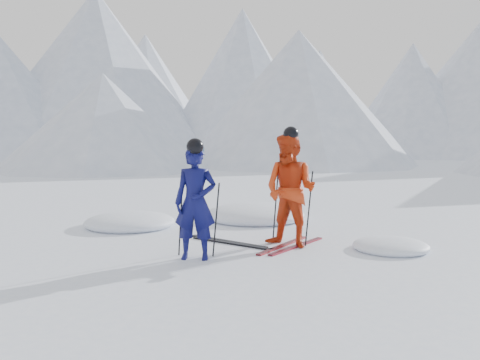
# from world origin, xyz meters

# --- Properties ---
(ground) EXTENTS (160.00, 160.00, 0.00)m
(ground) POSITION_xyz_m (0.00, 0.00, 0.00)
(ground) COLOR white
(ground) RESTS_ON ground
(mountain_range) EXTENTS (106.15, 62.94, 15.53)m
(mountain_range) POSITION_xyz_m (5.71, 35.31, 6.72)
(mountain_range) COLOR #B2BCD1
(mountain_range) RESTS_ON ground
(skier_blue) EXTENTS (0.69, 0.51, 1.74)m
(skier_blue) POSITION_xyz_m (-1.80, -0.99, 0.87)
(skier_blue) COLOR #0C0E4A
(skier_blue) RESTS_ON ground
(skier_red) EXTENTS (1.13, 1.00, 1.93)m
(skier_red) POSITION_xyz_m (-0.54, 0.25, 0.97)
(skier_red) COLOR red
(skier_red) RESTS_ON ground
(pole_blue_left) EXTENTS (0.12, 0.08, 1.16)m
(pole_blue_left) POSITION_xyz_m (-2.10, -0.84, 0.58)
(pole_blue_left) COLOR black
(pole_blue_left) RESTS_ON ground
(pole_blue_right) EXTENTS (0.12, 0.07, 1.16)m
(pole_blue_right) POSITION_xyz_m (-1.55, -0.74, 0.58)
(pole_blue_right) COLOR black
(pole_blue_right) RESTS_ON ground
(pole_red_left) EXTENTS (0.13, 0.10, 1.28)m
(pole_red_left) POSITION_xyz_m (-0.84, 0.50, 0.64)
(pole_red_left) COLOR black
(pole_red_left) RESTS_ON ground
(pole_red_right) EXTENTS (0.13, 0.09, 1.29)m
(pole_red_right) POSITION_xyz_m (-0.24, 0.40, 0.64)
(pole_red_right) COLOR black
(pole_red_right) RESTS_ON ground
(ski_worn_left) EXTENTS (0.60, 1.65, 0.03)m
(ski_worn_left) POSITION_xyz_m (-0.66, 0.25, 0.01)
(ski_worn_left) COLOR black
(ski_worn_left) RESTS_ON ground
(ski_worn_right) EXTENTS (0.71, 1.61, 0.03)m
(ski_worn_right) POSITION_xyz_m (-0.42, 0.25, 0.01)
(ski_worn_right) COLOR black
(ski_worn_right) RESTS_ON ground
(ski_loose_a) EXTENTS (1.59, 0.78, 0.03)m
(ski_loose_a) POSITION_xyz_m (-1.66, 0.33, 0.01)
(ski_loose_a) COLOR black
(ski_loose_a) RESTS_ON ground
(ski_loose_b) EXTENTS (1.61, 0.73, 0.03)m
(ski_loose_b) POSITION_xyz_m (-1.56, 0.18, 0.01)
(ski_loose_b) COLOR black
(ski_loose_b) RESTS_ON ground
(snow_lumps) EXTENTS (6.76, 4.25, 0.50)m
(snow_lumps) POSITION_xyz_m (-2.24, 2.15, 0.00)
(snow_lumps) COLOR white
(snow_lumps) RESTS_ON ground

